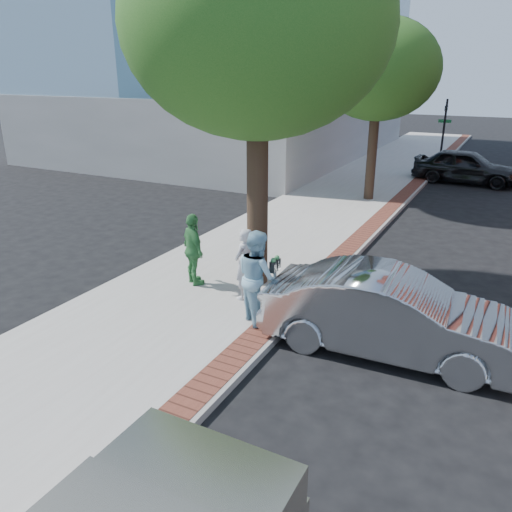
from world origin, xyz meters
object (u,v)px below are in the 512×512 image
Objects in this scene: sedan_silver at (391,314)px; person_green at (193,250)px; parking_meter at (275,275)px; person_officer at (257,277)px; person_gray at (244,264)px; bg_car at (466,166)px.

person_green is at bearing 78.68° from sedan_silver.
parking_meter is at bearing 89.21° from sedan_silver.
person_officer is 2.83m from sedan_silver.
person_gray reaches higher than sedan_silver.
bg_car is at bearing 83.73° from parking_meter.
person_officer is 2.53m from person_green.
person_gray is 3.64m from sedan_silver.
person_gray is 0.35× the size of bg_car.
person_green is at bearing 167.65° from bg_car.
person_green is at bearing 162.47° from parking_meter.
person_gray reaches higher than bg_car.
parking_meter is at bearing -162.81° from person_green.
parking_meter is 2.79m from person_green.
person_green is (-2.66, 0.84, -0.13)m from parking_meter.
person_gray reaches higher than parking_meter.
parking_meter is at bearing 176.61° from bg_car.
person_gray is 0.85× the size of person_officer.
person_green is (-1.53, 0.15, 0.06)m from person_gray.
person_officer is at bearing 47.37° from person_gray.
person_officer is (-0.33, -0.17, -0.04)m from parking_meter.
person_officer is 1.11× the size of person_green.
parking_meter is 0.80× the size of person_green.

